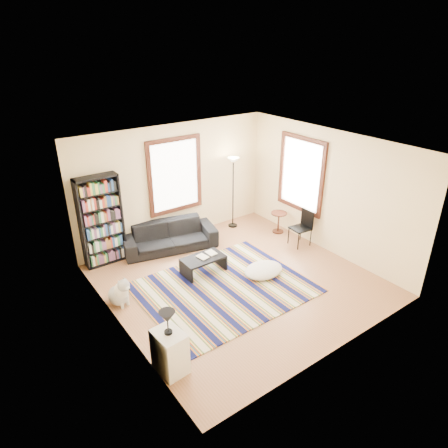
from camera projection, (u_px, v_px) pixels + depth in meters
floor at (238, 283)px, 8.24m from camera, size 5.00×5.00×0.10m
ceiling at (241, 144)px, 7.00m from camera, size 5.00×5.00×0.10m
wall_back at (174, 183)px, 9.49m from camera, size 5.00×0.10×2.80m
wall_front at (347, 279)px, 5.75m from camera, size 5.00×0.10×2.80m
wall_left at (111, 259)px, 6.27m from camera, size 0.10×5.00×2.80m
wall_right at (329, 191)px, 8.97m from camera, size 0.10×5.00×2.80m
window_back at (175, 175)px, 9.34m from camera, size 1.20×0.06×1.60m
window_right at (301, 174)px, 9.43m from camera, size 0.06×1.20×1.60m
rug at (224, 288)px, 7.97m from camera, size 3.22×2.58×0.02m
sofa at (169, 236)px, 9.35m from camera, size 2.31×1.33×0.63m
bookshelf at (101, 221)px, 8.48m from camera, size 0.90×0.30×2.00m
coffee_table at (203, 265)px, 8.44m from camera, size 1.02×0.78×0.36m
book_a at (199, 258)px, 8.30m from camera, size 0.28×0.22×0.02m
book_b at (208, 254)px, 8.47m from camera, size 0.25×0.19×0.02m
floor_cushion at (263, 270)px, 8.39m from camera, size 0.90×0.69×0.22m
floor_lamp at (233, 193)px, 10.18m from camera, size 0.35×0.35×1.86m
side_table at (278, 222)px, 10.14m from camera, size 0.52×0.52×0.54m
folding_chair at (300, 228)px, 9.46m from camera, size 0.45×0.43×0.86m
white_cabinet at (170, 352)px, 5.89m from camera, size 0.42×0.53×0.70m
table_lamp at (168, 323)px, 5.66m from camera, size 0.24×0.24×0.38m
dog at (118, 290)px, 7.41m from camera, size 0.57×0.68×0.58m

